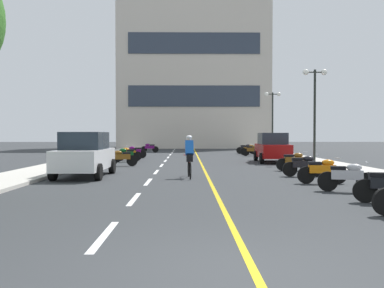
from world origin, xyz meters
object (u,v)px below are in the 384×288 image
object	(u,v)px
motorcycle_2	(347,176)
motorcycle_8	(129,153)
motorcycle_6	(122,158)
motorcycle_12	(246,148)
motorcycle_5	(294,161)
parked_car_mid	(272,147)
motorcycle_13	(150,148)
motorcycle_11	(249,149)
motorcycle_9	(135,152)
street_lamp_far	(273,109)
cyclist_rider	(189,155)
motorcycle_10	(253,150)
motorcycle_3	(322,170)
motorcycle_4	(304,165)
motorcycle_7	(126,155)
street_lamp_mid	(315,95)
parked_car_near	(85,154)

from	to	relation	value
motorcycle_2	motorcycle_8	xyz separation A→B (m)	(-8.64, 15.05, 0.00)
motorcycle_6	motorcycle_12	world-z (taller)	same
motorcycle_5	motorcycle_6	xyz separation A→B (m)	(-8.62, 2.89, 0.00)
parked_car_mid	motorcycle_5	size ratio (longest dim) A/B	2.51
parked_car_mid	motorcycle_8	distance (m)	9.32
motorcycle_13	motorcycle_11	bearing A→B (deg)	-26.90
motorcycle_9	motorcycle_13	world-z (taller)	same
motorcycle_2	motorcycle_9	world-z (taller)	same
motorcycle_5	motorcycle_11	world-z (taller)	same
street_lamp_far	cyclist_rider	world-z (taller)	street_lamp_far
motorcycle_13	motorcycle_10	bearing A→B (deg)	-36.48
motorcycle_2	motorcycle_3	size ratio (longest dim) A/B	0.97
motorcycle_2	motorcycle_13	xyz separation A→B (m)	(-8.36, 27.21, 0.00)
motorcycle_3	motorcycle_4	world-z (taller)	same
motorcycle_2	motorcycle_11	world-z (taller)	same
motorcycle_5	motorcycle_7	world-z (taller)	same
street_lamp_far	motorcycle_11	size ratio (longest dim) A/B	3.31
cyclist_rider	motorcycle_7	bearing A→B (deg)	112.49
motorcycle_3	motorcycle_10	bearing A→B (deg)	88.34
motorcycle_10	street_lamp_mid	bearing A→B (deg)	-73.74
street_lamp_far	motorcycle_3	size ratio (longest dim) A/B	3.18
motorcycle_2	motorcycle_6	size ratio (longest dim) A/B	0.99
parked_car_mid	motorcycle_5	world-z (taller)	parked_car_mid
motorcycle_10	cyclist_rider	xyz separation A→B (m)	(-5.16, -16.55, 0.41)
street_lamp_far	cyclist_rider	bearing A→B (deg)	-110.09
motorcycle_2	motorcycle_10	distance (m)	20.69
motorcycle_7	motorcycle_8	world-z (taller)	same
parked_car_near	motorcycle_7	distance (m)	8.94
motorcycle_7	motorcycle_4	bearing A→B (deg)	-46.50
motorcycle_13	motorcycle_4	bearing A→B (deg)	-69.84
motorcycle_7	cyclist_rider	xyz separation A→B (m)	(3.89, -9.40, 0.41)
motorcycle_6	motorcycle_10	xyz separation A→B (m)	(8.80, 10.57, 0.00)
motorcycle_3	street_lamp_mid	bearing A→B (deg)	74.23
parked_car_near	motorcycle_11	world-z (taller)	parked_car_near
parked_car_near	motorcycle_13	xyz separation A→B (m)	(0.59, 22.60, -0.44)
motorcycle_5	motorcycle_12	xyz separation A→B (m)	(0.19, 17.31, 0.00)
street_lamp_mid	motorcycle_10	distance (m)	9.31
street_lamp_far	motorcycle_12	size ratio (longest dim) A/B	3.23
parked_car_near	motorcycle_5	distance (m)	9.61
street_lamp_far	motorcycle_7	bearing A→B (deg)	-135.18
motorcycle_2	motorcycle_7	xyz separation A→B (m)	(-8.59, 13.54, 0.00)
parked_car_mid	motorcycle_12	xyz separation A→B (m)	(-0.02, 11.28, -0.44)
parked_car_mid	motorcycle_13	xyz separation A→B (m)	(-8.86, 13.96, -0.44)
street_lamp_mid	motorcycle_9	world-z (taller)	street_lamp_mid
street_lamp_far	motorcycle_6	distance (m)	18.99
motorcycle_2	motorcycle_6	world-z (taller)	same
motorcycle_3	motorcycle_12	size ratio (longest dim) A/B	1.01
street_lamp_far	motorcycle_13	world-z (taller)	street_lamp_far
motorcycle_10	motorcycle_13	xyz separation A→B (m)	(-8.83, 6.53, 0.00)
motorcycle_8	cyclist_rider	distance (m)	11.61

